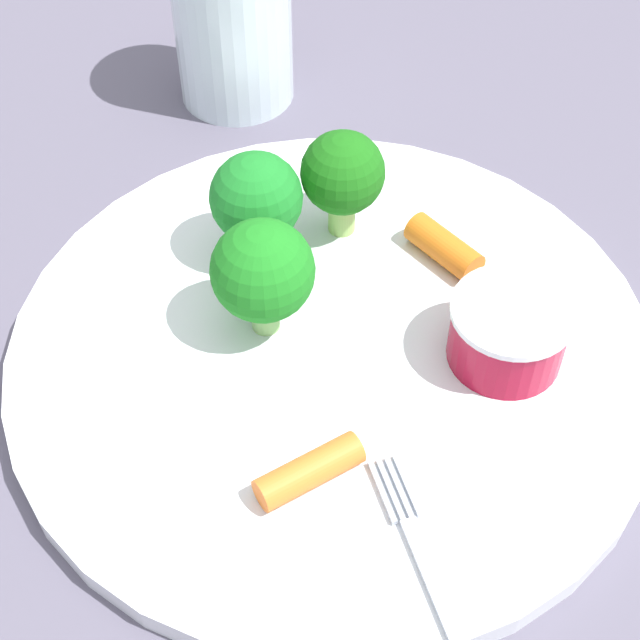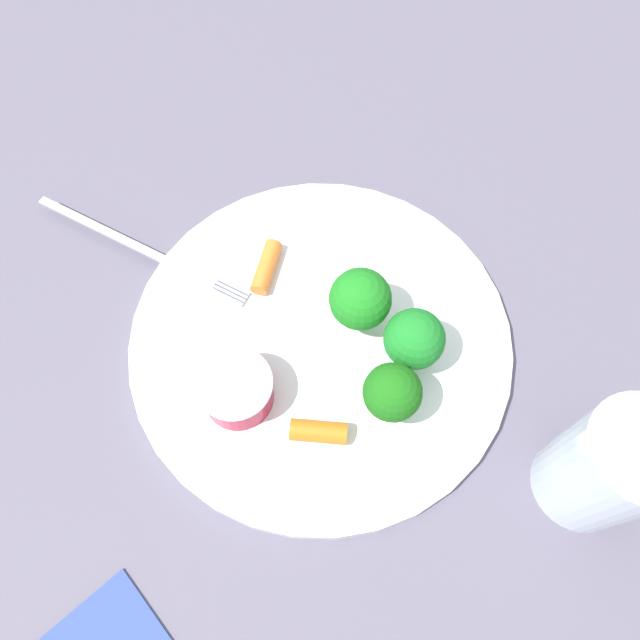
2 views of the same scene
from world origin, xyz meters
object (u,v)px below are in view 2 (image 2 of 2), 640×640
object	(u,v)px
fork	(143,250)
sauce_cup	(237,390)
carrot_stick_1	(266,267)
broccoli_floret_1	(414,340)
plate	(320,340)
carrot_stick_0	(318,432)
broccoli_floret_0	(392,393)
drinking_glass	(608,468)
broccoli_floret_2	(360,300)

from	to	relation	value
fork	sauce_cup	bearing A→B (deg)	-14.88
carrot_stick_1	fork	distance (m)	0.10
broccoli_floret_1	carrot_stick_1	xyz separation A→B (m)	(-0.13, -0.01, -0.03)
plate	carrot_stick_0	xyz separation A→B (m)	(0.05, -0.06, 0.01)
broccoli_floret_0	carrot_stick_0	xyz separation A→B (m)	(-0.02, -0.05, -0.03)
broccoli_floret_0	fork	xyz separation A→B (m)	(-0.23, -0.02, -0.03)
plate	drinking_glass	xyz separation A→B (m)	(0.20, 0.04, 0.04)
broccoli_floret_2	fork	world-z (taller)	broccoli_floret_2
broccoli_floret_0	carrot_stick_1	distance (m)	0.14
plate	broccoli_floret_0	bearing A→B (deg)	-8.75
plate	carrot_stick_1	distance (m)	0.07
plate	fork	size ratio (longest dim) A/B	1.46
broccoli_floret_2	carrot_stick_0	bearing A→B (deg)	-67.65
broccoli_floret_2	drinking_glass	xyz separation A→B (m)	(0.19, 0.01, 0.00)
broccoli_floret_2	carrot_stick_0	distance (m)	0.10
broccoli_floret_1	broccoli_floret_2	size ratio (longest dim) A/B	0.96
plate	drinking_glass	size ratio (longest dim) A/B	2.83
broccoli_floret_2	fork	distance (m)	0.18
sauce_cup	carrot_stick_0	size ratio (longest dim) A/B	1.34
sauce_cup	carrot_stick_1	size ratio (longest dim) A/B	1.18
broccoli_floret_2	drinking_glass	world-z (taller)	drinking_glass
broccoli_floret_1	broccoli_floret_2	world-z (taller)	broccoli_floret_2
plate	broccoli_floret_2	world-z (taller)	broccoli_floret_2
broccoli_floret_1	fork	world-z (taller)	broccoli_floret_1
broccoli_floret_1	drinking_glass	distance (m)	0.14
broccoli_floret_2	fork	size ratio (longest dim) A/B	0.30
carrot_stick_1	carrot_stick_0	bearing A→B (deg)	-31.81
plate	sauce_cup	world-z (taller)	sauce_cup
sauce_cup	carrot_stick_1	bearing A→B (deg)	122.24
plate	fork	world-z (taller)	fork
carrot_stick_0	carrot_stick_1	xyz separation A→B (m)	(-0.12, 0.07, -0.00)
sauce_cup	drinking_glass	size ratio (longest dim) A/B	0.52
sauce_cup	carrot_stick_0	xyz separation A→B (m)	(0.06, 0.02, -0.01)
broccoli_floret_1	carrot_stick_1	distance (m)	0.13
broccoli_floret_2	drinking_glass	bearing A→B (deg)	2.43
plate	drinking_glass	distance (m)	0.21
sauce_cup	broccoli_floret_0	size ratio (longest dim) A/B	0.94
carrot_stick_0	fork	bearing A→B (deg)	173.96
carrot_stick_1	fork	bearing A→B (deg)	-149.90
broccoli_floret_2	carrot_stick_0	xyz separation A→B (m)	(0.03, -0.08, -0.03)
carrot_stick_0	broccoli_floret_2	bearing A→B (deg)	112.35
plate	carrot_stick_1	size ratio (longest dim) A/B	6.49
sauce_cup	carrot_stick_1	world-z (taller)	sauce_cup
broccoli_floret_0	carrot_stick_1	world-z (taller)	broccoli_floret_0
sauce_cup	carrot_stick_0	distance (m)	0.06
sauce_cup	carrot_stick_0	bearing A→B (deg)	15.27
broccoli_floret_2	carrot_stick_1	xyz separation A→B (m)	(-0.08, -0.01, -0.03)
broccoli_floret_1	carrot_stick_1	world-z (taller)	broccoli_floret_1
drinking_glass	broccoli_floret_1	bearing A→B (deg)	-177.15
carrot_stick_1	fork	xyz separation A→B (m)	(-0.09, -0.05, -0.01)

